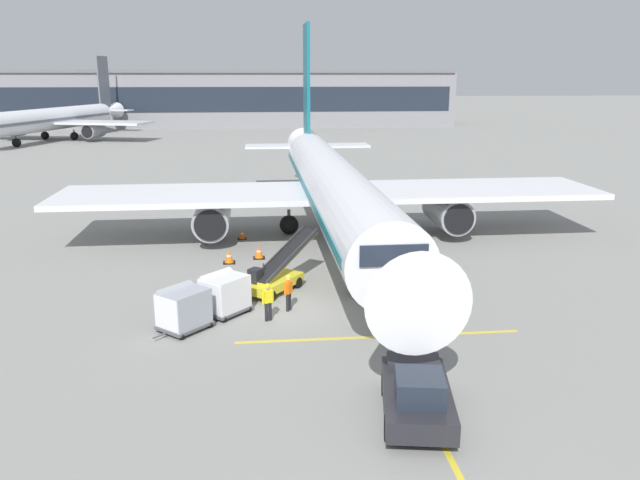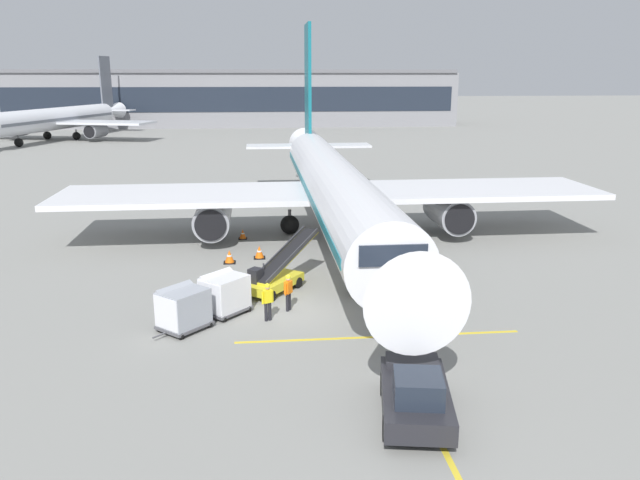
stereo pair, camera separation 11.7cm
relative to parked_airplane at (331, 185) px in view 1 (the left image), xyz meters
The scene contains 15 objects.
ground_plane 14.45m from the parked_airplane, 104.49° to the right, with size 600.00×600.00×0.00m, color gray.
parked_airplane is the anchor object (origin of this frame).
belt_loader 11.73m from the parked_airplane, 111.09° to the right, with size 4.27×5.11×2.64m.
baggage_cart_lead 15.30m from the parked_airplane, 115.67° to the right, with size 2.53×2.55×1.91m.
baggage_cart_second 17.56m from the parked_airplane, 118.14° to the right, with size 2.53×2.55×1.91m.
pushback_tug 23.51m from the parked_airplane, 90.17° to the right, with size 2.81×4.69×1.83m.
ground_crew_by_loader 15.58m from the parked_airplane, 107.31° to the right, with size 0.53×0.38×1.74m.
ground_crew_by_carts 14.24m from the parked_airplane, 104.91° to the right, with size 0.41×0.48×1.74m.
safety_cone_engine_keepout 7.53m from the parked_airplane, 135.67° to the right, with size 0.68×0.68×0.77m.
safety_cone_wingtip 9.22m from the parked_airplane, 139.92° to the right, with size 0.69×0.69×0.77m.
safety_cone_nose_mark 6.77m from the parked_airplane, behind, with size 0.58×0.58×0.66m.
apron_guidance_line_lead_in 3.62m from the parked_airplane, 67.83° to the right, with size 0.20×110.00×0.01m.
apron_guidance_line_stop_bar 17.31m from the parked_airplane, 89.99° to the right, with size 12.00×0.20×0.01m.
terminal_building 98.61m from the parked_airplane, 95.59° to the left, with size 94.11×15.48×11.73m.
distant_airplane 78.85m from the parked_airplane, 118.87° to the left, with size 32.96×41.30×14.08m.
Camera 1 is at (-1.46, -27.21, 10.59)m, focal length 35.10 mm.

